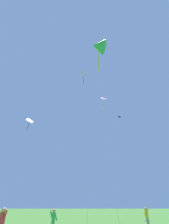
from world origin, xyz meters
name	(u,v)px	position (x,y,z in m)	size (l,w,h in m)	color
kite_yellow_diamond	(83,77)	(-1.25, 25.53, 27.49)	(1.72, 11.68, 29.80)	yellow
kite_blue_delta	(119,116)	(8.84, 36.54, 23.43)	(1.46, 6.22, 24.15)	blue
kite_purple_streamer	(29,124)	(-15.32, 35.85, 20.59)	(1.66, 8.75, 22.47)	purple
kite_green_small	(98,46)	(0.39, 10.55, 18.97)	(2.26, 7.78, 20.11)	green
kite_pink_low	(103,104)	(2.36, 22.36, 18.18)	(4.43, 7.86, 20.24)	pink
person_near_tree	(53,221)	(-3.37, 10.00, 1.01)	(0.54, 0.23, 1.68)	black
person_foreground_watcher	(147,216)	(4.66, 15.28, 1.06)	(0.55, 0.31, 1.77)	gray
person_in_blue_jacket	(0,217)	(-9.52, 16.57, 0.92)	(0.21, 0.50, 1.53)	#2D3351
person_child_small	(1,224)	(-5.61, 7.37, 1.06)	(0.53, 0.36, 1.76)	#665B4C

